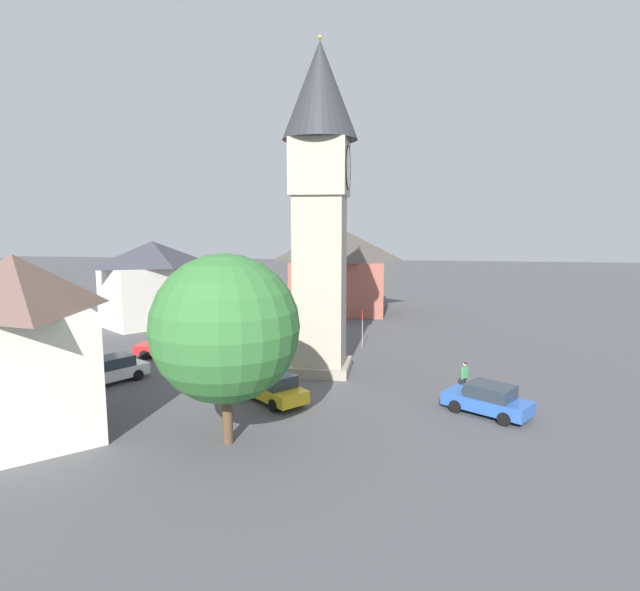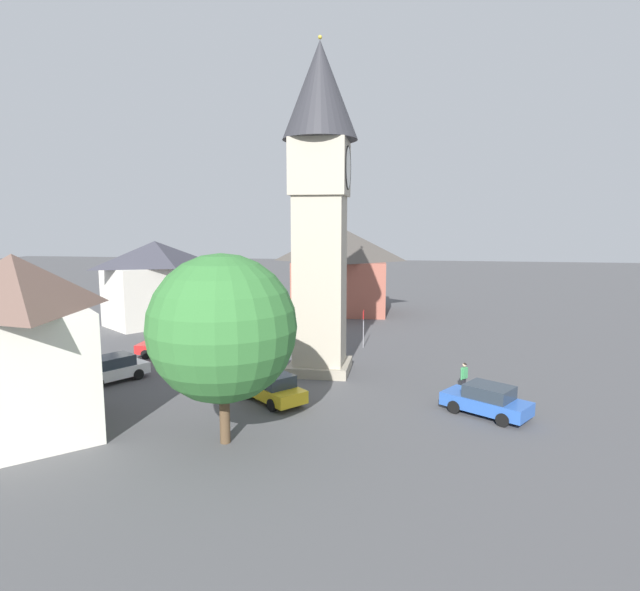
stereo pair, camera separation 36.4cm
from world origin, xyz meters
name	(u,v)px [view 1 (the left image)]	position (x,y,z in m)	size (l,w,h in m)	color
ground_plane	(320,371)	(0.00, 0.00, 0.00)	(200.00, 200.00, 0.00)	#4C4C4F
clock_tower	(320,182)	(0.00, 0.00, 11.63)	(4.47, 4.47, 19.95)	gray
car_blue_kerb	(111,370)	(-4.08, 11.69, 0.76)	(4.41, 3.57, 1.53)	white
car_silver_kerb	(488,400)	(-6.15, -9.16, 0.76)	(3.71, 4.36, 1.53)	#2D5BB7
car_red_corner	(273,388)	(-5.92, 1.56, 0.76)	(4.00, 4.21, 1.53)	gold
car_white_side	(167,346)	(1.84, 11.02, 0.76)	(1.89, 4.17, 1.53)	red
pedestrian	(465,374)	(-2.83, -8.45, 1.01)	(0.44, 0.40, 1.69)	black
tree	(225,328)	(-11.19, 2.23, 4.94)	(6.16, 6.16, 8.03)	brown
building_shop_left	(19,343)	(-11.40, 11.55, 4.05)	(9.31, 9.29, 7.93)	silver
building_terrace_right	(154,282)	(12.89, 17.30, 3.89)	(10.24, 9.54, 7.62)	silver
building_corner_back	(337,269)	(21.83, 1.51, 4.52)	(8.69, 10.25, 8.84)	#995142
lamp_post	(319,301)	(6.29, 1.03, 3.51)	(0.36, 0.36, 5.28)	black
road_sign	(362,323)	(6.66, -2.18, 1.90)	(0.60, 0.07, 2.80)	gray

